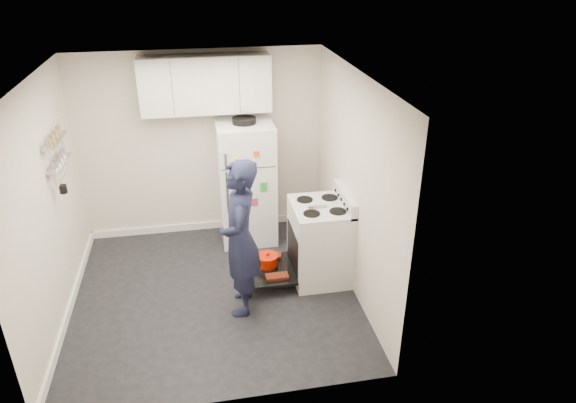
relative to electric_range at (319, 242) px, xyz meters
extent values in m
cube|color=black|center=(-1.26, -0.15, -0.47)|extent=(3.20, 3.20, 0.01)
cube|color=white|center=(-1.26, -0.15, 2.03)|extent=(3.20, 3.20, 0.01)
cube|color=beige|center=(-1.26, 1.45, 0.78)|extent=(3.20, 0.01, 2.50)
cube|color=beige|center=(-1.26, -1.75, 0.78)|extent=(3.20, 0.01, 2.50)
cube|color=beige|center=(-2.86, -0.15, 0.78)|extent=(0.01, 3.20, 2.50)
cube|color=beige|center=(0.34, -0.15, 0.78)|extent=(0.01, 3.20, 2.50)
cube|color=white|center=(-2.85, -0.15, -0.42)|extent=(0.03, 3.20, 0.10)
cube|color=white|center=(-1.26, 1.44, -0.42)|extent=(3.20, 0.03, 0.10)
cube|color=silver|center=(0.01, 0.00, -0.01)|extent=(0.65, 0.76, 0.92)
cube|color=black|center=(-0.06, 0.00, -0.07)|extent=(0.53, 0.60, 0.52)
cube|color=orange|center=(0.21, 0.00, -0.07)|extent=(0.02, 0.56, 0.46)
cylinder|color=black|center=(-0.01, 0.00, -0.25)|extent=(0.34, 0.34, 0.02)
cube|color=silver|center=(0.30, 0.00, 0.54)|extent=(0.08, 0.76, 0.18)
cube|color=silver|center=(0.01, 0.00, 0.47)|extent=(0.65, 0.76, 0.03)
cube|color=#B2B2B7|center=(-0.04, -0.05, 0.50)|extent=(0.22, 0.03, 0.01)
cube|color=black|center=(-0.59, 0.00, -0.32)|extent=(0.55, 0.70, 0.03)
cylinder|color=#B2B2B7|center=(-0.83, 0.00, -0.29)|extent=(0.02, 0.66, 0.02)
cylinder|color=red|center=(-0.60, 0.09, -0.25)|extent=(0.25, 0.25, 0.12)
cylinder|color=red|center=(-0.60, 0.09, -0.18)|extent=(0.26, 0.26, 0.02)
sphere|color=red|center=(-0.60, 0.09, -0.15)|extent=(0.04, 0.04, 0.04)
cube|color=#9E2811|center=(-0.54, -0.20, -0.29)|extent=(0.26, 0.13, 0.04)
cube|color=#9E2811|center=(-0.54, 0.27, -0.29)|extent=(0.29, 0.20, 0.04)
cube|color=white|center=(-0.72, 1.10, 0.35)|extent=(0.72, 0.70, 1.63)
cube|color=#4C4C4C|center=(-0.72, 0.75, 0.70)|extent=(0.68, 0.01, 0.01)
cube|color=#B2B2B7|center=(-1.00, 0.73, 0.82)|extent=(0.03, 0.03, 0.20)
cube|color=#B2B2B7|center=(-1.00, 0.73, 0.40)|extent=(0.03, 0.03, 0.55)
cylinder|color=black|center=(-0.72, 1.10, 1.20)|extent=(0.30, 0.30, 0.07)
cube|color=#B83458|center=(-0.67, 0.74, 0.23)|extent=(0.10, 0.01, 0.10)
cube|color=white|center=(-0.77, 0.74, 0.58)|extent=(0.12, 0.01, 0.16)
cube|color=#D3F138|center=(-0.87, 0.74, 0.81)|extent=(0.06, 0.01, 0.06)
cube|color=green|center=(-0.54, 0.74, 0.43)|extent=(0.09, 0.01, 0.12)
cube|color=#EB541B|center=(-0.62, 0.74, 0.88)|extent=(0.07, 0.01, 0.07)
cube|color=silver|center=(-1.16, 1.28, 1.63)|extent=(1.60, 0.33, 0.70)
cube|color=#B2B2B7|center=(-2.78, 0.35, 1.33)|extent=(0.14, 0.60, 0.02)
cube|color=#B2B2B7|center=(-2.78, 0.35, 1.08)|extent=(0.14, 0.60, 0.02)
cylinder|color=black|center=(-2.75, 0.17, 0.85)|extent=(0.08, 0.08, 0.09)
imported|color=#181C36|center=(-0.96, -0.44, 0.41)|extent=(0.50, 0.69, 1.75)
camera|label=1|loc=(-1.33, -5.09, 3.12)|focal=32.00mm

